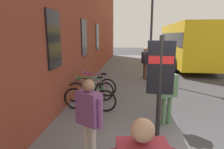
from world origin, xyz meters
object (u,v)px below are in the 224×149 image
pedestrian_near_bus (145,60)px  street_lamp (152,17)px  city_bus (184,42)px  pedestrian_by_facade (168,89)px  pedestrian_crossing_street (89,114)px  transit_info_sign (160,75)px  bicycle_mid_rack (90,99)px  bicycle_under_window (95,86)px  bicycle_nearest_sign (90,91)px

pedestrian_near_bus → street_lamp: size_ratio=0.31×
city_bus → pedestrian_by_facade: bearing=164.0°
pedestrian_crossing_street → transit_info_sign: bearing=-61.5°
bicycle_mid_rack → street_lamp: 6.04m
bicycle_under_window → city_bus: size_ratio=0.17×
pedestrian_by_facade → street_lamp: bearing=-0.4°
bicycle_mid_rack → bicycle_nearest_sign: size_ratio=1.01×
bicycle_nearest_sign → bicycle_under_window: bearing=-3.5°
pedestrian_crossing_street → street_lamp: 7.92m
pedestrian_crossing_street → bicycle_nearest_sign: bearing=11.9°
city_bus → street_lamp: 7.10m
transit_info_sign → city_bus: size_ratio=0.23×
bicycle_mid_rack → street_lamp: street_lamp is taller
bicycle_under_window → pedestrian_crossing_street: bearing=-170.8°
bicycle_nearest_sign → pedestrian_crossing_street: pedestrian_crossing_street is taller
pedestrian_near_bus → transit_info_sign: bearing=178.7°
pedestrian_by_facade → bicycle_nearest_sign: bearing=56.0°
bicycle_nearest_sign → pedestrian_by_facade: size_ratio=1.08×
bicycle_under_window → pedestrian_near_bus: size_ratio=1.01×
city_bus → street_lamp: size_ratio=1.89×
bicycle_under_window → street_lamp: 4.92m
transit_info_sign → city_bus: bearing=-16.2°
bicycle_under_window → pedestrian_crossing_street: size_ratio=1.07×
bicycle_nearest_sign → street_lamp: street_lamp is taller
transit_info_sign → pedestrian_by_facade: transit_info_sign is taller
bicycle_under_window → transit_info_sign: bearing=-150.0°
transit_info_sign → pedestrian_by_facade: 1.30m
pedestrian_crossing_street → pedestrian_near_bus: pedestrian_near_bus is taller
pedestrian_crossing_street → pedestrian_near_bus: bearing=-11.4°
city_bus → street_lamp: bearing=151.6°
bicycle_mid_rack → pedestrian_near_bus: size_ratio=1.01×
bicycle_nearest_sign → pedestrian_by_facade: bearing=-124.0°
street_lamp → transit_info_sign: bearing=176.4°
street_lamp → bicycle_nearest_sign: bearing=147.5°
city_bus → bicycle_under_window: bearing=148.2°
bicycle_nearest_sign → pedestrian_by_facade: (-1.65, -2.44, 0.60)m
transit_info_sign → pedestrian_by_facade: size_ratio=1.48×
bicycle_mid_rack → pedestrian_near_bus: bearing=-23.2°
bicycle_nearest_sign → city_bus: size_ratio=0.17×
bicycle_nearest_sign → pedestrian_near_bus: bearing=-29.5°
city_bus → pedestrian_by_facade: (-11.66, 3.34, -0.81)m
city_bus → bicycle_nearest_sign: bearing=150.0°
bicycle_under_window → street_lamp: size_ratio=0.31×
bicycle_nearest_sign → pedestrian_crossing_street: size_ratio=1.06×
bicycle_under_window → pedestrian_near_bus: bearing=-34.4°
bicycle_under_window → pedestrian_crossing_street: (-4.23, -0.68, 0.61)m
bicycle_under_window → street_lamp: bearing=-37.8°
bicycle_mid_rack → bicycle_under_window: size_ratio=1.01×
bicycle_under_window → transit_info_sign: transit_info_sign is taller
transit_info_sign → pedestrian_by_facade: (1.09, -0.37, -0.61)m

